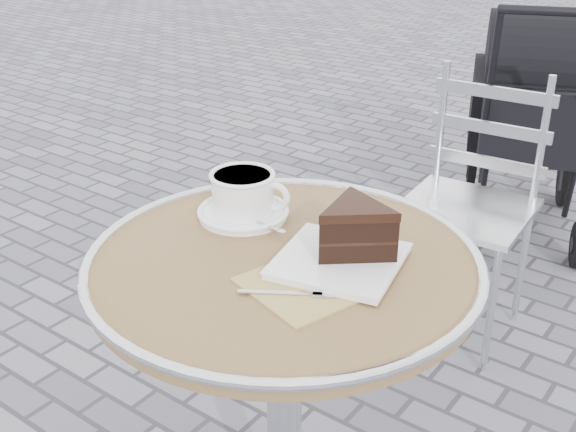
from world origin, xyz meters
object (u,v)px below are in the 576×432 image
Objects in this scene: cake_plate_set at (351,237)px; bistro_chair at (478,175)px; cappuccino_set at (244,198)px; baby_stroller at (531,121)px; cafe_table at (284,334)px.

cake_plate_set is 1.08m from bistro_chair.
bistro_chair reaches higher than cappuccino_set.
cake_plate_set is 0.32× the size of baby_stroller.
cafe_table is at bearing -163.01° from cake_plate_set.
cafe_table is 1.09m from bistro_chair.
baby_stroller is at bearing 70.22° from cappuccino_set.
cafe_table is 0.89× the size of bistro_chair.
baby_stroller reaches higher than bistro_chair.
bistro_chair is at bearing -104.61° from baby_stroller.
baby_stroller reaches higher than cappuccino_set.
cafe_table is at bearing -49.02° from cappuccino_set.
cappuccino_set is at bearing -112.15° from baby_stroller.
baby_stroller is (-0.18, 1.90, -0.12)m from cafe_table.
baby_stroller is (-0.11, 0.81, -0.07)m from bistro_chair.
cafe_table is 1.91m from baby_stroller.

